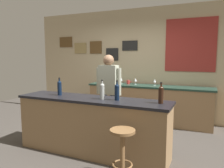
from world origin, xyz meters
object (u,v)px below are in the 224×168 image
(wine_bottle_b, at_px, (102,91))
(wine_glass_c, at_px, (135,80))
(bartender, at_px, (109,90))
(wine_glass_b, at_px, (121,80))
(coffee_mug, at_px, (128,82))
(wine_bottle_c, at_px, (117,91))
(wine_glass_d, at_px, (155,81))
(bar_stool, at_px, (122,146))
(wine_bottle_a, at_px, (60,87))
(wine_glass_a, at_px, (116,79))
(wine_bottle_d, at_px, (161,94))

(wine_bottle_b, relative_size, wine_glass_c, 1.97)
(bartender, relative_size, wine_glass_c, 10.45)
(wine_glass_b, height_order, coffee_mug, wine_glass_b)
(wine_bottle_b, bearing_deg, wine_bottle_c, 4.10)
(wine_glass_d, relative_size, coffee_mug, 1.24)
(bartender, xyz_separation_m, bar_stool, (0.82, -1.36, -0.48))
(bar_stool, relative_size, wine_bottle_b, 2.22)
(wine_bottle_a, bearing_deg, wine_bottle_b, -1.62)
(bar_stool, distance_m, wine_bottle_c, 0.89)
(wine_glass_a, bearing_deg, wine_glass_b, -11.47)
(wine_bottle_a, bearing_deg, wine_bottle_d, 1.15)
(wine_glass_b, bearing_deg, wine_bottle_c, -70.06)
(wine_bottle_a, relative_size, wine_glass_c, 1.97)
(wine_bottle_a, xyz_separation_m, wine_bottle_b, (0.84, -0.02, 0.00))
(wine_bottle_d, height_order, wine_glass_b, wine_bottle_d)
(wine_bottle_a, distance_m, wine_bottle_c, 1.08)
(bar_stool, xyz_separation_m, wine_bottle_d, (0.34, 0.62, 0.60))
(wine_bottle_d, xyz_separation_m, wine_glass_d, (-0.56, 2.04, -0.05))
(wine_bottle_b, xyz_separation_m, wine_glass_a, (-0.67, 2.12, -0.05))
(wine_glass_b, bearing_deg, coffee_mug, 16.27)
(wine_bottle_b, distance_m, wine_glass_d, 2.12)
(bar_stool, distance_m, wine_glass_b, 2.91)
(wine_glass_b, bearing_deg, wine_glass_a, 168.53)
(wine_bottle_d, distance_m, wine_glass_a, 2.59)
(wine_bottle_c, bearing_deg, coffee_mug, 105.23)
(bar_stool, distance_m, wine_bottle_d, 0.92)
(wine_bottle_d, xyz_separation_m, wine_glass_b, (-1.41, 2.02, -0.05))
(wine_bottle_d, bearing_deg, wine_glass_d, 105.35)
(wine_glass_a, bearing_deg, wine_bottle_c, -66.51)
(wine_glass_a, relative_size, coffee_mug, 1.24)
(bartender, distance_m, wine_bottle_a, 0.97)
(wine_glass_d, bearing_deg, wine_bottle_c, -92.78)
(bartender, distance_m, bar_stool, 1.66)
(wine_bottle_b, bearing_deg, wine_bottle_a, 178.38)
(bar_stool, relative_size, wine_bottle_a, 2.22)
(wine_glass_c, bearing_deg, bartender, -95.09)
(wine_glass_a, bearing_deg, bar_stool, -65.27)
(wine_bottle_c, bearing_deg, bar_stool, -60.99)
(wine_bottle_c, distance_m, wine_glass_a, 2.29)
(wine_bottle_a, height_order, wine_bottle_c, same)
(wine_bottle_c, bearing_deg, wine_glass_d, 87.22)
(wine_bottle_d, bearing_deg, wine_glass_a, 127.39)
(wine_bottle_c, bearing_deg, wine_bottle_b, -175.90)
(bartender, distance_m, wine_glass_d, 1.43)
(wine_bottle_c, relative_size, wine_glass_a, 1.97)
(wine_bottle_c, height_order, coffee_mug, wine_bottle_c)
(wine_bottle_b, height_order, wine_bottle_d, same)
(bartender, distance_m, wine_bottle_c, 0.94)
(coffee_mug, bearing_deg, wine_bottle_c, -74.77)
(bartender, bearing_deg, wine_bottle_a, -126.65)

